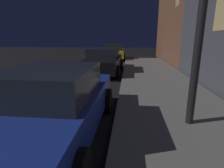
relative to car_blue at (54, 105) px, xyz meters
The scene contains 3 objects.
car_blue is the anchor object (origin of this frame).
car_black 6.99m from the car_blue, 90.00° to the left, with size 2.11×4.52×1.43m.
car_yellow_cab 13.78m from the car_blue, 89.99° to the left, with size 2.23×4.17×1.43m.
Camera 1 is at (4.31, 0.90, 1.98)m, focal length 28.31 mm.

